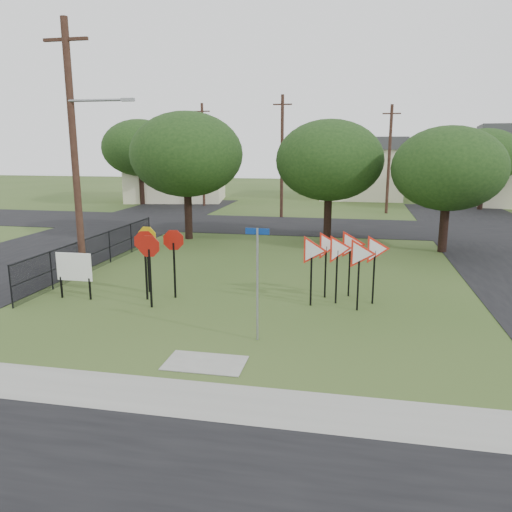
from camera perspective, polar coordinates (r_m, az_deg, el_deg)
The scene contains 22 objects.
ground at distance 14.97m, azimuth -3.12°, elevation -8.40°, with size 140.00×140.00×0.00m, color #324B1C.
sidewalk at distance 11.31m, azimuth -8.60°, elevation -15.73°, with size 30.00×1.60×0.02m, color gray.
planting_strip at distance 10.34m, azimuth -10.97°, elevation -18.74°, with size 30.00×0.80×0.02m, color #324B1C.
street_left at distance 28.69m, azimuth -21.71°, elevation 0.89°, with size 8.00×50.00×0.02m, color black.
street_far at distance 34.14m, azimuth 5.24°, elevation 3.44°, with size 60.00×8.00×0.02m, color black.
curb_pad at distance 12.83m, azimuth -5.83°, elevation -12.08°, with size 2.00×1.20×0.02m, color gray.
street_name_sign at distance 13.64m, azimuth 0.16°, elevation -2.47°, with size 0.66×0.06×3.18m.
stop_sign_cluster at distance 17.75m, azimuth -11.59°, elevation 0.88°, with size 1.96×1.82×2.48m.
yield_sign_cluster at distance 17.22m, azimuth 9.93°, elevation 0.49°, with size 3.12×1.67×2.46m.
info_board at distance 18.70m, azimuth -20.07°, elevation -1.36°, with size 1.33×0.06×1.67m.
utility_pole_main at distance 21.00m, azimuth -19.94°, elevation 11.42°, with size 3.55×0.33×10.00m.
far_pole_a at distance 37.95m, azimuth 2.98°, elevation 11.34°, with size 1.40×0.24×9.00m.
far_pole_b at distance 41.62m, azimuth 14.97°, elevation 10.70°, with size 1.40×0.24×8.50m.
far_pole_c at distance 45.59m, azimuth -6.08°, elevation 11.47°, with size 1.40×0.24×9.00m.
fence_run at distance 23.15m, azimuth -17.69°, elevation 0.55°, with size 0.05×11.55×1.50m.
house_left at distance 50.69m, azimuth -9.08°, elevation 10.41°, with size 10.58×8.88×7.20m.
house_mid at distance 53.58m, azimuth 11.98°, elevation 9.86°, with size 8.40×8.40×6.20m.
tree_near_left at distance 29.14m, azimuth -7.94°, elevation 11.42°, with size 6.40×6.40×7.27m.
tree_near_mid at distance 28.59m, azimuth 8.39°, elevation 10.75°, with size 6.00×6.00×6.80m.
tree_near_right at distance 26.93m, azimuth 21.14°, elevation 9.29°, with size 5.60×5.60×6.33m.
tree_far_left at distance 47.71m, azimuth -13.14°, elevation 11.95°, with size 6.80×6.80×7.73m.
tree_far_right at distance 46.73m, azimuth 24.68°, elevation 10.38°, with size 6.00×6.00×6.80m.
Camera 1 is at (3.53, -13.54, 5.32)m, focal length 35.00 mm.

